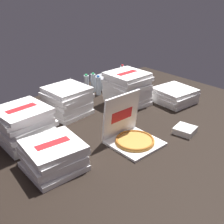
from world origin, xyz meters
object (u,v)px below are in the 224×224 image
water_bottle_1 (120,82)px  water_bottle_2 (87,84)px  pizza_stack_center_far (127,89)px  pizza_stack_left_mid (53,156)px  open_pizza_box (131,134)px  water_bottle_0 (93,83)px  water_bottle_4 (128,79)px  water_bottle_6 (98,86)px  pizza_stack_left_near (24,126)px  napkin_pile (185,130)px  water_bottle_5 (122,74)px  pizza_stack_center_near (175,95)px  ice_bucket (107,82)px  pizza_stack_right_near (67,101)px  water_bottle_3 (128,84)px

water_bottle_1 → water_bottle_2: (-0.34, 0.19, 0.00)m
pizza_stack_center_far → water_bottle_2: pizza_stack_center_far is taller
pizza_stack_left_mid → water_bottle_2: 1.43m
open_pizza_box → water_bottle_0: (0.48, 1.10, 0.04)m
water_bottle_4 → water_bottle_6: 0.41m
water_bottle_6 → water_bottle_0: bearing=81.1°
pizza_stack_left_near → water_bottle_2: size_ratio=1.82×
open_pizza_box → napkin_pile: open_pizza_box is taller
water_bottle_5 → napkin_pile: (-0.51, -1.33, -0.08)m
pizza_stack_center_far → napkin_pile: (-0.07, -0.78, -0.14)m
pizza_stack_center_near → water_bottle_1: 0.68m
ice_bucket → water_bottle_5: water_bottle_5 is taller
water_bottle_1 → water_bottle_6: (-0.27, 0.06, 0.00)m
pizza_stack_left_mid → pizza_stack_center_near: 1.58m
pizza_stack_center_far → water_bottle_4: (0.34, 0.35, -0.06)m
ice_bucket → water_bottle_0: (-0.21, 0.00, 0.04)m
water_bottle_4 → water_bottle_2: bearing=158.3°
pizza_stack_left_near → ice_bucket: (1.32, 0.54, -0.08)m
pizza_stack_left_near → water_bottle_0: 1.24m
open_pizza_box → water_bottle_1: (0.73, 0.93, 0.04)m
pizza_stack_right_near → water_bottle_1: pizza_stack_right_near is taller
water_bottle_5 → water_bottle_0: bearing=-177.0°
pizza_stack_left_mid → water_bottle_5: (1.61, 1.01, 0.01)m
pizza_stack_left_mid → water_bottle_4: (1.50, 0.81, 0.01)m
ice_bucket → napkin_pile: ice_bucket is taller
water_bottle_5 → napkin_pile: bearing=-111.2°
water_bottle_0 → water_bottle_1: size_ratio=1.00×
pizza_stack_left_near → ice_bucket: size_ratio=1.51×
pizza_stack_left_mid → napkin_pile: (1.09, -0.32, -0.07)m
pizza_stack_center_far → water_bottle_6: bearing=98.8°
pizza_stack_left_near → water_bottle_1: size_ratio=1.82×
water_bottle_0 → water_bottle_6: bearing=-98.9°
water_bottle_3 → water_bottle_6: (-0.30, 0.17, 0.00)m
pizza_stack_center_far → pizza_stack_center_near: pizza_stack_center_far is taller
pizza_stack_left_near → water_bottle_1: bearing=15.0°
pizza_stack_left_mid → water_bottle_1: bearing=30.4°
water_bottle_0 → water_bottle_6: (-0.02, -0.12, 0.00)m
open_pizza_box → water_bottle_2: bearing=70.7°
pizza_stack_center_near → water_bottle_3: (-0.17, 0.54, 0.03)m
pizza_stack_center_near → water_bottle_3: 0.56m
pizza_stack_left_mid → water_bottle_6: (1.10, 0.87, 0.01)m
pizza_stack_right_near → napkin_pile: pizza_stack_right_near is taller
pizza_stack_right_near → pizza_stack_left_mid: pizza_stack_right_near is taller
pizza_stack_left_mid → pizza_stack_center_near: bearing=5.7°
pizza_stack_left_near → water_bottle_0: pizza_stack_left_near is taller
water_bottle_4 → pizza_stack_left_mid: bearing=-151.8°
water_bottle_3 → water_bottle_6: bearing=150.7°
pizza_stack_left_mid → pizza_stack_center_near: size_ratio=1.00×
pizza_stack_left_near → water_bottle_1: 1.41m
pizza_stack_left_mid → open_pizza_box: bearing=-10.6°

